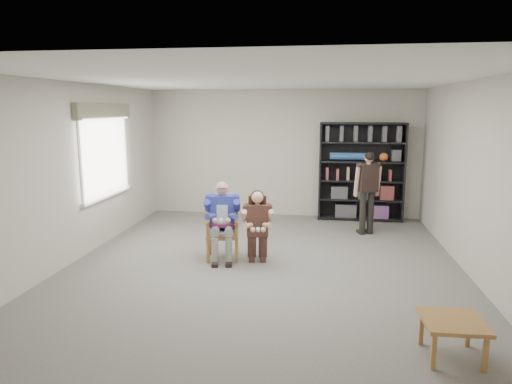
% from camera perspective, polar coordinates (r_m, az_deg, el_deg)
% --- Properties ---
extents(room_shell, '(6.00, 7.00, 2.80)m').
position_cam_1_polar(room_shell, '(6.76, 0.96, 1.96)').
color(room_shell, beige).
rests_on(room_shell, ground).
extents(floor, '(6.00, 7.00, 0.01)m').
position_cam_1_polar(floor, '(7.10, 0.93, -9.29)').
color(floor, '#605E58').
rests_on(floor, ground).
extents(window_left, '(0.16, 2.00, 1.75)m').
position_cam_1_polar(window_left, '(8.55, -18.24, 4.78)').
color(window_left, silver).
rests_on(window_left, room_shell).
extents(armchair, '(0.64, 0.63, 0.97)m').
position_cam_1_polar(armchair, '(7.34, -4.20, -4.69)').
color(armchair, '#946034').
rests_on(armchair, floor).
extents(seated_man, '(0.66, 0.83, 1.26)m').
position_cam_1_polar(seated_man, '(7.30, -4.21, -3.59)').
color(seated_man, '#233195').
rests_on(seated_man, floor).
extents(kneeling_woman, '(0.60, 0.84, 1.15)m').
position_cam_1_polar(kneeling_woman, '(7.10, 0.18, -4.41)').
color(kneeling_woman, '#3E211D').
rests_on(kneeling_woman, floor).
extents(bookshelf, '(1.80, 0.38, 2.10)m').
position_cam_1_polar(bookshelf, '(10.04, 13.01, 2.47)').
color(bookshelf, black).
rests_on(bookshelf, floor).
extents(standing_man, '(0.56, 0.43, 1.60)m').
position_cam_1_polar(standing_man, '(8.93, 13.77, -0.17)').
color(standing_man, black).
rests_on(standing_man, floor).
extents(side_table, '(0.59, 0.59, 0.40)m').
position_cam_1_polar(side_table, '(5.01, 23.28, -16.47)').
color(side_table, '#946034').
rests_on(side_table, floor).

